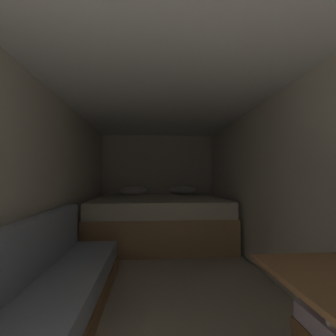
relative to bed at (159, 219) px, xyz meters
name	(u,v)px	position (x,y,z in m)	size (l,w,h in m)	color
ground_plane	(165,288)	(0.00, -1.82, -0.39)	(7.54, 7.54, 0.00)	#B2A893
wall_back	(158,182)	(0.00, 0.98, 0.63)	(2.49, 0.05, 2.05)	beige
wall_left	(45,189)	(-1.22, -1.82, 0.63)	(0.05, 5.54, 2.05)	beige
wall_right	(278,188)	(1.22, -1.82, 0.63)	(0.05, 5.54, 2.05)	beige
ceiling_slab	(165,89)	(0.00, -1.82, 1.68)	(2.49, 5.54, 0.05)	white
bed	(159,219)	(0.00, 0.00, 0.00)	(2.27, 1.83, 0.95)	tan
sofa_left	(32,316)	(-0.92, -2.71, -0.14)	(0.62, 2.97, 0.81)	olive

